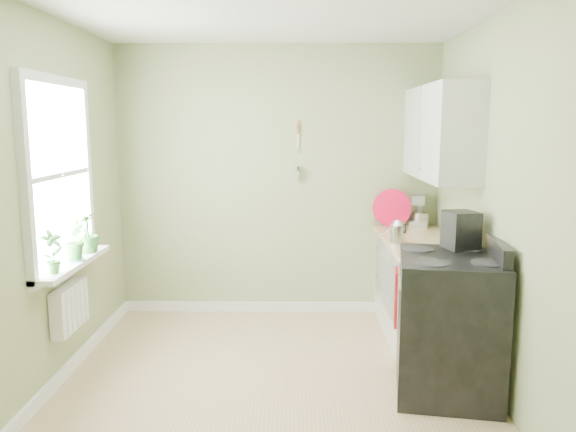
{
  "coord_description": "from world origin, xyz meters",
  "views": [
    {
      "loc": [
        0.17,
        -3.82,
        1.91
      ],
      "look_at": [
        0.11,
        0.55,
        1.21
      ],
      "focal_mm": 35.0,
      "sensor_mm": 36.0,
      "label": 1
    }
  ],
  "objects_px": {
    "stand_mixer": "(419,212)",
    "coffee_maker": "(460,237)",
    "stove": "(449,323)",
    "kettle": "(397,232)"
  },
  "relations": [
    {
      "from": "stand_mixer",
      "to": "coffee_maker",
      "type": "height_order",
      "value": "coffee_maker"
    },
    {
      "from": "stove",
      "to": "kettle",
      "type": "xyz_separation_m",
      "value": [
        -0.23,
        0.88,
        0.5
      ]
    },
    {
      "from": "kettle",
      "to": "stand_mixer",
      "type": "bearing_deg",
      "value": 65.92
    },
    {
      "from": "stove",
      "to": "coffee_maker",
      "type": "distance_m",
      "value": 0.64
    },
    {
      "from": "coffee_maker",
      "to": "stand_mixer",
      "type": "bearing_deg",
      "value": 89.66
    },
    {
      "from": "stand_mixer",
      "to": "coffee_maker",
      "type": "relative_size",
      "value": 0.95
    },
    {
      "from": "stove",
      "to": "coffee_maker",
      "type": "bearing_deg",
      "value": 63.22
    },
    {
      "from": "kettle",
      "to": "coffee_maker",
      "type": "distance_m",
      "value": 0.72
    },
    {
      "from": "stand_mixer",
      "to": "coffee_maker",
      "type": "xyz_separation_m",
      "value": [
        -0.01,
        -1.44,
        0.03
      ]
    },
    {
      "from": "stand_mixer",
      "to": "kettle",
      "type": "xyz_separation_m",
      "value": [
        -0.36,
        -0.81,
        -0.05
      ]
    }
  ]
}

